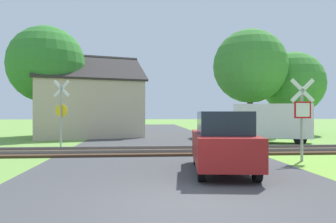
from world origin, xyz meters
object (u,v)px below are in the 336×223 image
object	(u,v)px
tree_left	(46,65)
parked_car	(223,142)
mail_truck	(270,121)
stop_sign_near	(302,114)
crossing_sign_far	(61,109)
tree_far	(293,83)
tree_right	(250,66)
house	(87,107)

from	to	relation	value
tree_left	parked_car	bearing A→B (deg)	-57.11
parked_car	mail_truck	bearing A→B (deg)	67.57
stop_sign_near	tree_left	bearing A→B (deg)	-40.15
tree_left	stop_sign_near	bearing A→B (deg)	-43.90
crossing_sign_far	mail_truck	xyz separation A→B (m)	(11.44, 1.23, -0.70)
tree_far	tree_left	world-z (taller)	tree_left
crossing_sign_far	tree_right	bearing A→B (deg)	43.94
house	tree_far	distance (m)	16.54
house	mail_truck	size ratio (longest dim) A/B	1.72
tree_right	mail_truck	distance (m)	7.42
tree_right	tree_far	bearing A→B (deg)	18.13
tree_left	mail_truck	distance (m)	15.19
crossing_sign_far	tree_left	xyz separation A→B (m)	(-2.44, 6.10, 3.11)
crossing_sign_far	house	distance (m)	7.37
stop_sign_near	tree_far	xyz separation A→B (m)	(6.62, 14.40, 2.44)
stop_sign_near	house	world-z (taller)	house
stop_sign_near	tree_far	world-z (taller)	tree_far
tree_right	tree_left	bearing A→B (deg)	-175.11
stop_sign_near	parked_car	xyz separation A→B (m)	(-3.40, -1.90, -0.81)
stop_sign_near	parked_car	size ratio (longest dim) A/B	0.71
tree_right	mail_truck	bearing A→B (deg)	-98.67
house	parked_car	bearing A→B (deg)	-83.76
stop_sign_near	tree_far	distance (m)	16.04
house	crossing_sign_far	bearing A→B (deg)	-107.36
crossing_sign_far	parked_car	world-z (taller)	crossing_sign_far
stop_sign_near	tree_left	world-z (taller)	tree_left
tree_far	stop_sign_near	bearing A→B (deg)	-114.70
stop_sign_near	house	bearing A→B (deg)	-49.55
house	tree_right	world-z (taller)	tree_right
stop_sign_near	tree_left	xyz separation A→B (m)	(-12.26, 11.80, 3.34)
crossing_sign_far	house	size ratio (longest dim) A/B	0.38
tree_left	parked_car	xyz separation A→B (m)	(8.86, -13.70, -4.16)
crossing_sign_far	house	bearing A→B (deg)	102.51
tree_far	tree_left	distance (m)	19.09
house	mail_truck	world-z (taller)	house
tree_left	tree_far	bearing A→B (deg)	7.85
mail_truck	crossing_sign_far	bearing A→B (deg)	121.72
crossing_sign_far	tree_far	distance (m)	18.74
stop_sign_near	mail_truck	distance (m)	7.13
house	tree_left	distance (m)	4.03
tree_right	stop_sign_near	bearing A→B (deg)	-101.04
house	stop_sign_near	bearing A→B (deg)	-70.00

